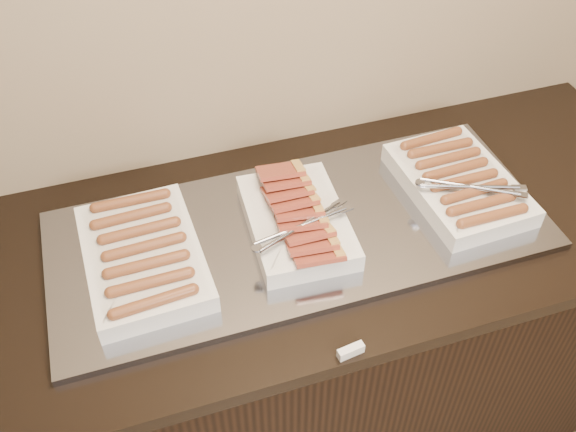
# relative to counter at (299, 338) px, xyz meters

# --- Properties ---
(counter) EXTENTS (2.06, 0.76, 0.90)m
(counter) POSITION_rel_counter_xyz_m (0.00, 0.00, 0.00)
(counter) COLOR black
(counter) RESTS_ON ground
(warming_tray) EXTENTS (1.20, 0.50, 0.02)m
(warming_tray) POSITION_rel_counter_xyz_m (-0.00, 0.00, 0.46)
(warming_tray) COLOR gray
(warming_tray) RESTS_ON counter
(dish_left) EXTENTS (0.27, 0.39, 0.07)m
(dish_left) POSITION_rel_counter_xyz_m (-0.38, 0.00, 0.50)
(dish_left) COLOR silver
(dish_left) RESTS_ON warming_tray
(dish_center) EXTENTS (0.27, 0.37, 0.09)m
(dish_center) POSITION_rel_counter_xyz_m (-0.01, -0.00, 0.50)
(dish_center) COLOR silver
(dish_center) RESTS_ON warming_tray
(dish_right) EXTENTS (0.27, 0.38, 0.08)m
(dish_right) POSITION_rel_counter_xyz_m (0.42, -0.00, 0.50)
(dish_right) COLOR silver
(dish_right) RESTS_ON warming_tray
(label_holder) EXTENTS (0.06, 0.02, 0.02)m
(label_holder) POSITION_rel_counter_xyz_m (-0.02, -0.36, 0.46)
(label_holder) COLOR silver
(label_holder) RESTS_ON counter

